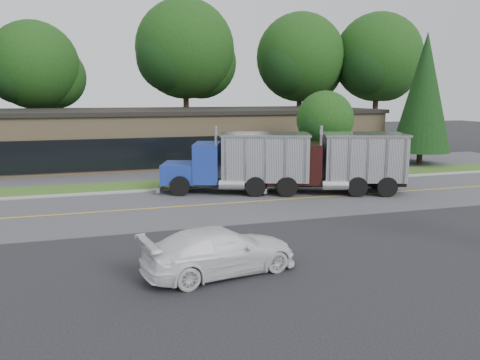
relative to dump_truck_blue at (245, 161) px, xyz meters
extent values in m
plane|color=#2E2E33|center=(-3.29, -11.42, -1.81)|extent=(140.00, 140.00, 0.00)
cube|color=slate|center=(-3.29, -2.42, -1.81)|extent=(60.00, 8.00, 0.02)
cube|color=gold|center=(-3.29, -2.42, -1.81)|extent=(60.00, 0.12, 0.01)
cube|color=#9E9E99|center=(-3.29, 1.78, -1.81)|extent=(60.00, 0.30, 0.12)
cube|color=#3C6322|center=(-3.29, 3.58, -1.81)|extent=(60.00, 3.40, 0.03)
cube|color=slate|center=(-3.29, 8.58, -1.81)|extent=(60.00, 7.00, 0.02)
cube|color=#99815E|center=(-1.29, 14.58, 0.19)|extent=(32.00, 12.00, 4.00)
cylinder|color=#382619|center=(-13.29, 22.58, 0.39)|extent=(0.56, 0.56, 4.39)
sphere|color=#15350E|center=(-13.29, 22.58, 6.34)|extent=(8.02, 8.02, 8.02)
sphere|color=#15350E|center=(-11.78, 23.58, 5.34)|extent=(6.01, 6.01, 6.01)
sphere|color=black|center=(-14.54, 21.82, 5.59)|extent=(5.51, 5.51, 5.51)
cylinder|color=#382619|center=(0.71, 22.58, 0.87)|extent=(0.56, 0.56, 5.35)
sphere|color=#15350E|center=(0.71, 22.58, 8.14)|extent=(9.79, 9.79, 9.79)
sphere|color=#15350E|center=(2.55, 23.80, 6.91)|extent=(7.34, 7.34, 7.34)
sphere|color=black|center=(-0.82, 21.66, 7.22)|extent=(6.73, 6.73, 6.73)
cylinder|color=#382619|center=(12.71, 21.58, 0.70)|extent=(0.56, 0.56, 5.02)
sphere|color=#15350E|center=(12.71, 21.58, 7.51)|extent=(9.18, 9.18, 9.18)
sphere|color=#15350E|center=(14.43, 22.72, 6.37)|extent=(6.88, 6.88, 6.88)
sphere|color=black|center=(11.28, 20.72, 6.65)|extent=(6.31, 6.31, 6.31)
cylinder|color=#382619|center=(20.71, 19.58, 0.71)|extent=(0.56, 0.56, 5.04)
sphere|color=#15350E|center=(20.71, 19.58, 7.55)|extent=(9.21, 9.21, 9.21)
sphere|color=#15350E|center=(22.44, 20.73, 6.40)|extent=(6.91, 6.91, 6.91)
sphere|color=black|center=(19.27, 18.71, 6.69)|extent=(6.33, 6.33, 6.33)
cylinder|color=#382619|center=(16.71, 6.58, -1.31)|extent=(0.44, 0.44, 1.00)
cone|color=black|center=(16.71, 6.58, 3.85)|extent=(4.52, 4.52, 9.25)
cylinder|color=#382619|center=(6.71, 3.58, -0.76)|extent=(0.56, 0.56, 2.08)
sphere|color=#15350E|center=(6.71, 3.58, 2.06)|extent=(3.81, 3.81, 3.81)
sphere|color=#15350E|center=(7.43, 4.05, 1.59)|extent=(2.86, 2.86, 2.86)
sphere|color=black|center=(6.12, 3.22, 1.71)|extent=(2.62, 2.62, 2.62)
cube|color=black|center=(-0.22, 0.08, -1.24)|extent=(7.84, 3.53, 0.28)
cube|color=#1D37A0|center=(-3.49, 1.20, -0.69)|extent=(2.54, 2.79, 1.10)
cube|color=#1D37A0|center=(-2.02, 0.69, -0.09)|extent=(2.09, 2.72, 2.20)
cube|color=black|center=(-2.59, 0.89, 0.31)|extent=(0.74, 2.01, 0.90)
cube|color=silver|center=(1.09, -0.37, 0.21)|extent=(5.31, 3.91, 2.50)
cube|color=silver|center=(1.09, -0.37, 1.51)|extent=(5.50, 4.10, 0.12)
cylinder|color=black|center=(-2.95, 2.23, -1.24)|extent=(1.15, 0.69, 1.10)
cylinder|color=black|center=(-3.70, 0.05, -1.24)|extent=(1.15, 0.69, 1.10)
cylinder|color=black|center=(1.79, 0.60, -1.24)|extent=(1.15, 0.69, 1.10)
cylinder|color=black|center=(1.04, -1.57, -1.24)|extent=(1.15, 0.69, 1.10)
cube|color=black|center=(5.08, -1.59, -1.24)|extent=(7.37, 3.18, 0.28)
cube|color=black|center=(2.00, -0.62, -0.69)|extent=(2.38, 2.73, 1.10)
cube|color=black|center=(3.39, -1.06, -0.09)|extent=(1.95, 2.68, 2.20)
cube|color=black|center=(2.85, -0.89, 0.31)|extent=(0.69, 2.02, 0.90)
cube|color=silver|center=(6.31, -1.98, 0.21)|extent=(4.98, 3.71, 2.50)
cube|color=silver|center=(6.31, -1.98, 1.51)|extent=(5.17, 3.90, 0.12)
cylinder|color=black|center=(2.50, 0.42, -1.24)|extent=(1.15, 0.66, 1.10)
cylinder|color=black|center=(1.81, -1.77, -1.24)|extent=(1.15, 0.66, 1.10)
cylinder|color=black|center=(6.96, -0.98, -1.24)|extent=(1.15, 0.66, 1.10)
cylinder|color=black|center=(6.27, -3.17, -1.24)|extent=(1.15, 0.66, 1.10)
imported|color=white|center=(-4.32, -11.45, -1.09)|extent=(5.23, 2.92, 1.43)
camera|label=1|loc=(-7.70, -25.00, 3.72)|focal=35.00mm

